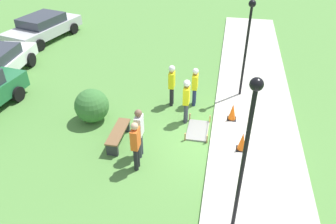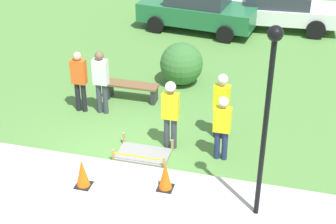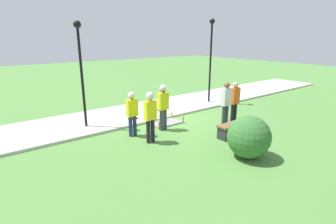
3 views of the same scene
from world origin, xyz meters
name	(u,v)px [view 3 (image 3 of 3)]	position (x,y,z in m)	size (l,w,h in m)	color
ground_plane	(169,118)	(0.00, 0.00, 0.00)	(60.00, 60.00, 0.00)	#51843D
sidewalk	(149,110)	(0.00, -1.57, 0.05)	(28.00, 3.14, 0.10)	#BCB7AD
wet_concrete_patch	(166,123)	(0.56, 0.50, 0.04)	(1.30, 0.82, 0.31)	gray
traffic_cone_near_patch	(160,103)	(-0.32, -1.07, 0.44)	(0.34, 0.34, 0.68)	black
traffic_cone_far_patch	(133,111)	(1.43, -0.70, 0.43)	(0.34, 0.34, 0.67)	black
park_bench	(235,127)	(-0.62, 3.16, 0.34)	(1.56, 0.44, 0.50)	#2D2D33
worker_supervisor	(150,113)	(2.19, 1.79, 1.06)	(0.40, 0.26, 1.78)	black
worker_assistant	(163,103)	(1.09, 1.04, 1.07)	(0.40, 0.26, 1.80)	#383D47
worker_trainee	(132,110)	(2.37, 0.87, 0.97)	(0.40, 0.24, 1.66)	navy
bystander_in_orange_shirt	(235,100)	(-1.75, 2.19, 1.00)	(0.40, 0.23, 1.76)	black
bystander_in_gray_shirt	(226,102)	(-1.14, 2.23, 1.04)	(0.40, 0.24, 1.82)	#383D47
lamppost_near	(80,60)	(3.42, -0.99, 2.71)	(0.28, 0.28, 4.00)	black
lamppost_far	(211,49)	(-3.46, -0.87, 2.89)	(0.28, 0.28, 4.33)	black
shrub_rounded_near	(249,137)	(0.52, 4.55, 0.65)	(1.30, 1.30, 1.30)	#387033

